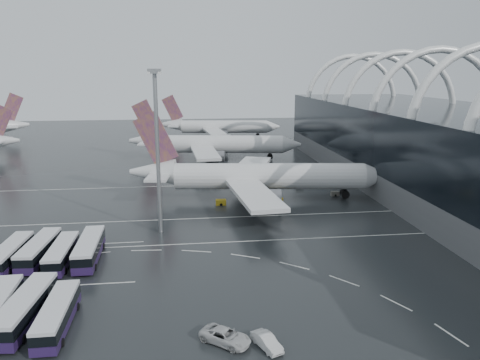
{
  "coord_description": "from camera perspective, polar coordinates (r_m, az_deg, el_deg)",
  "views": [
    {
      "loc": [
        -2.9,
        -78.48,
        29.27
      ],
      "look_at": [
        8.92,
        15.12,
        7.0
      ],
      "focal_mm": 35.0,
      "sensor_mm": 36.0,
      "label": 1
    }
  ],
  "objects": [
    {
      "name": "gse_cart_belly_e",
      "position": [
        119.05,
        3.18,
        -0.7
      ],
      "size": [
        2.04,
        1.2,
        1.11
      ],
      "primitive_type": "cube",
      "color": "#B59318",
      "rests_on": "ground"
    },
    {
      "name": "floodlight_mast",
      "position": [
        83.88,
        -10.11,
        5.73
      ],
      "size": [
        2.26,
        2.26,
        29.47
      ],
      "color": "gray",
      "rests_on": "ground"
    },
    {
      "name": "lane_marking_mid",
      "position": [
        95.14,
        -5.12,
        -4.69
      ],
      "size": [
        120.0,
        0.25,
        0.01
      ],
      "primitive_type": "cube",
      "color": "silver",
      "rests_on": "ground"
    },
    {
      "name": "bus_row_near_a",
      "position": [
        80.84,
        -26.22,
        -8.07
      ],
      "size": [
        3.58,
        12.96,
        3.16
      ],
      "rotation": [
        0.0,
        0.0,
        1.52
      ],
      "color": "#241645",
      "rests_on": "ground"
    },
    {
      "name": "gse_cart_belly_d",
      "position": [
        113.71,
        11.5,
        -1.64
      ],
      "size": [
        1.91,
        1.13,
        1.04
      ],
      "primitive_type": "cube",
      "color": "slate",
      "rests_on": "ground"
    },
    {
      "name": "terminal",
      "position": [
        119.0,
        25.76,
        3.06
      ],
      "size": [
        42.0,
        160.0,
        34.9
      ],
      "color": "#515356",
      "rests_on": "ground"
    },
    {
      "name": "airliner_gate_b",
      "position": [
        156.43,
        -3.44,
        4.33
      ],
      "size": [
        57.35,
        50.99,
        19.93
      ],
      "rotation": [
        0.0,
        0.0,
        -0.16
      ],
      "color": "silver",
      "rests_on": "ground"
    },
    {
      "name": "bus_row_near_d",
      "position": [
        78.03,
        -17.91,
        -7.97
      ],
      "size": [
        3.47,
        13.74,
        3.37
      ],
      "rotation": [
        0.0,
        0.0,
        1.59
      ],
      "color": "#241645",
      "rests_on": "ground"
    },
    {
      "name": "airliner_main",
      "position": [
        108.06,
        2.0,
        0.36
      ],
      "size": [
        60.5,
        52.69,
        20.48
      ],
      "rotation": [
        0.0,
        0.0,
        -0.12
      ],
      "color": "silver",
      "rests_on": "ground"
    },
    {
      "name": "lane_marking_far",
      "position": [
        122.08,
        -5.63,
        -0.65
      ],
      "size": [
        120.0,
        0.25,
        0.01
      ],
      "primitive_type": "cube",
      "color": "silver",
      "rests_on": "ground"
    },
    {
      "name": "van_curve_a",
      "position": [
        54.02,
        -1.79,
        -18.52
      ],
      "size": [
        6.24,
        5.74,
        1.62
      ],
      "primitive_type": "imported",
      "rotation": [
        0.0,
        0.0,
        0.9
      ],
      "color": "silver",
      "rests_on": "ground"
    },
    {
      "name": "airliner_gate_c",
      "position": [
        207.11,
        -2.73,
        6.46
      ],
      "size": [
        52.91,
        48.46,
        18.84
      ],
      "rotation": [
        0.0,
        0.0,
        -0.12
      ],
      "color": "silver",
      "rests_on": "ground"
    },
    {
      "name": "van_curve_c",
      "position": [
        53.36,
        3.28,
        -19.07
      ],
      "size": [
        3.19,
        4.71,
        1.47
      ],
      "primitive_type": "imported",
      "rotation": [
        0.0,
        0.0,
        0.41
      ],
      "color": "silver",
      "rests_on": "ground"
    },
    {
      "name": "gse_cart_belly_a",
      "position": [
        105.62,
        4.62,
        -2.51
      ],
      "size": [
        2.23,
        1.32,
        1.21
      ],
      "primitive_type": "cube",
      "color": "#B59318",
      "rests_on": "ground"
    },
    {
      "name": "bus_row_far_c",
      "position": [
        60.06,
        -21.39,
        -15.04
      ],
      "size": [
        3.04,
        12.55,
        3.09
      ],
      "rotation": [
        0.0,
        0.0,
        1.57
      ],
      "color": "#241645",
      "rests_on": "ground"
    },
    {
      "name": "bus_row_near_c",
      "position": [
        77.94,
        -20.91,
        -8.36
      ],
      "size": [
        3.05,
        12.58,
        3.09
      ],
      "rotation": [
        0.0,
        0.0,
        1.57
      ],
      "color": "#241645",
      "rests_on": "ground"
    },
    {
      "name": "gse_cart_belly_b",
      "position": [
        120.2,
        7.28,
        -0.66
      ],
      "size": [
        1.97,
        1.17,
        1.08
      ],
      "primitive_type": "cube",
      "color": "slate",
      "rests_on": "ground"
    },
    {
      "name": "ground",
      "position": [
        83.81,
        -4.8,
        -7.21
      ],
      "size": [
        420.0,
        420.0,
        0.0
      ],
      "primitive_type": "plane",
      "color": "black",
      "rests_on": "ground"
    },
    {
      "name": "bus_row_near_b",
      "position": [
        80.55,
        -23.29,
        -7.81
      ],
      "size": [
        3.95,
        13.32,
        3.23
      ],
      "rotation": [
        0.0,
        0.0,
        1.5
      ],
      "color": "#241645",
      "rests_on": "ground"
    },
    {
      "name": "bus_bay_line_north",
      "position": [
        86.38,
        -21.05,
        -7.45
      ],
      "size": [
        28.0,
        0.25,
        0.01
      ],
      "primitive_type": "cube",
      "color": "silver",
      "rests_on": "ground"
    },
    {
      "name": "gse_cart_belly_c",
      "position": [
        103.97,
        -2.34,
        -2.73
      ],
      "size": [
        2.23,
        1.32,
        1.22
      ],
      "primitive_type": "cube",
      "color": "#B59318",
      "rests_on": "ground"
    },
    {
      "name": "bus_bay_line_south",
      "position": [
        72.15,
        -24.04,
        -11.88
      ],
      "size": [
        28.0,
        0.25,
        0.01
      ],
      "primitive_type": "cube",
      "color": "silver",
      "rests_on": "ground"
    },
    {
      "name": "bus_row_far_b",
      "position": [
        62.53,
        -24.72,
        -14.04
      ],
      "size": [
        4.33,
        13.9,
        3.37
      ],
      "rotation": [
        0.0,
        0.0,
        1.48
      ],
      "color": "#241645",
      "rests_on": "ground"
    },
    {
      "name": "lane_marking_near",
      "position": [
        81.94,
        -4.74,
        -7.69
      ],
      "size": [
        120.0,
        0.25,
        0.01
      ],
      "primitive_type": "cube",
      "color": "silver",
      "rests_on": "ground"
    }
  ]
}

